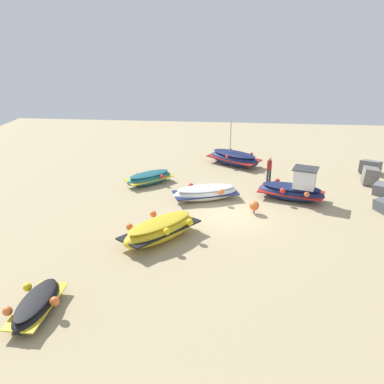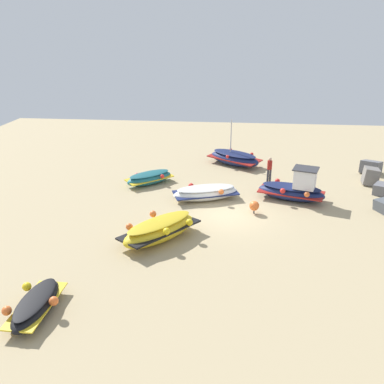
# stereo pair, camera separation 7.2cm
# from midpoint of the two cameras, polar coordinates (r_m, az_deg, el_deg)

# --- Properties ---
(ground_plane) EXTENTS (49.34, 49.34, 0.00)m
(ground_plane) POSITION_cam_midpoint_polar(r_m,az_deg,el_deg) (23.29, 5.18, -3.10)
(ground_plane) COLOR tan
(fishing_boat_0) EXTENTS (3.07, 1.73, 0.77)m
(fishing_boat_0) POSITION_cam_midpoint_polar(r_m,az_deg,el_deg) (16.50, -20.43, -14.22)
(fishing_boat_0) COLOR black
(fishing_boat_0) RESTS_ON ground_plane
(fishing_boat_1) EXTENTS (3.09, 3.23, 0.84)m
(fishing_boat_1) POSITION_cam_midpoint_polar(r_m,az_deg,el_deg) (27.76, -5.75, 1.92)
(fishing_boat_1) COLOR #1E6670
(fishing_boat_1) RESTS_ON ground_plane
(fishing_boat_2) EXTENTS (2.66, 4.25, 2.09)m
(fishing_boat_2) POSITION_cam_midpoint_polar(r_m,az_deg,el_deg) (25.69, 13.82, 0.38)
(fishing_boat_2) COLOR navy
(fishing_boat_2) RESTS_ON ground_plane
(fishing_boat_3) EXTENTS (3.72, 4.38, 3.46)m
(fishing_boat_3) POSITION_cam_midpoint_polar(r_m,az_deg,el_deg) (31.77, 5.87, 4.63)
(fishing_boat_3) COLOR navy
(fishing_boat_3) RESTS_ON ground_plane
(fishing_boat_4) EXTENTS (2.74, 4.25, 0.94)m
(fishing_boat_4) POSITION_cam_midpoint_polar(r_m,az_deg,el_deg) (25.08, 1.96, -0.10)
(fishing_boat_4) COLOR white
(fishing_boat_4) RESTS_ON ground_plane
(fishing_boat_5) EXTENTS (4.33, 3.95, 1.19)m
(fishing_boat_5) POSITION_cam_midpoint_polar(r_m,az_deg,el_deg) (20.32, -4.34, -5.12)
(fishing_boat_5) COLOR gold
(fishing_boat_5) RESTS_ON ground_plane
(person_walking) EXTENTS (0.32, 0.32, 1.70)m
(person_walking) POSITION_cam_midpoint_polar(r_m,az_deg,el_deg) (28.35, 10.62, 3.26)
(person_walking) COLOR #2D2D38
(person_walking) RESTS_ON ground_plane
(mooring_buoy_0) EXTENTS (0.55, 0.55, 0.74)m
(mooring_buoy_0) POSITION_cam_midpoint_polar(r_m,az_deg,el_deg) (23.43, 8.59, -1.88)
(mooring_buoy_0) COLOR #3F3F42
(mooring_buoy_0) RESTS_ON ground_plane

